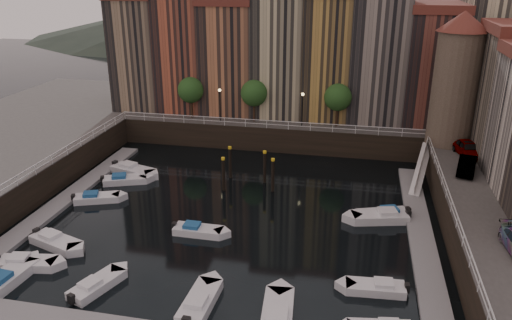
% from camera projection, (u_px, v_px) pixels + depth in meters
% --- Properties ---
extents(ground, '(200.00, 200.00, 0.00)m').
position_uv_depth(ground, '(234.00, 211.00, 45.33)').
color(ground, black).
rests_on(ground, ground).
extents(quay_far, '(80.00, 20.00, 3.00)m').
position_uv_depth(quay_far, '(280.00, 117.00, 68.51)').
color(quay_far, black).
rests_on(quay_far, ground).
extents(dock_left, '(2.00, 28.00, 0.35)m').
position_uv_depth(dock_left, '(66.00, 198.00, 47.46)').
color(dock_left, gray).
rests_on(dock_left, ground).
extents(dock_right, '(2.00, 28.00, 0.35)m').
position_uv_depth(dock_right, '(420.00, 233.00, 41.24)').
color(dock_right, gray).
rests_on(dock_right, ground).
extents(mountains, '(145.00, 100.00, 18.00)m').
position_uv_depth(mountains, '(334.00, 15.00, 142.54)').
color(mountains, '#2D382D').
rests_on(mountains, ground).
extents(far_terrace, '(48.70, 10.30, 17.50)m').
position_uv_depth(far_terrace, '(304.00, 51.00, 62.19)').
color(far_terrace, '#8B7358').
rests_on(far_terrace, quay_far).
extents(corner_tower, '(5.20, 5.20, 13.80)m').
position_uv_depth(corner_tower, '(456.00, 77.00, 51.04)').
color(corner_tower, '#6B5B4C').
rests_on(corner_tower, quay_right).
extents(promenade_trees, '(21.20, 3.20, 5.20)m').
position_uv_depth(promenade_trees, '(259.00, 94.00, 59.82)').
color(promenade_trees, black).
rests_on(promenade_trees, quay_far).
extents(street_lamps, '(10.36, 0.36, 4.18)m').
position_uv_depth(street_lamps, '(260.00, 101.00, 59.09)').
color(street_lamps, black).
rests_on(street_lamps, quay_far).
extents(railings, '(36.08, 34.04, 0.52)m').
position_uv_depth(railings, '(245.00, 154.00, 48.42)').
color(railings, white).
rests_on(railings, ground).
extents(gangway, '(2.78, 8.32, 3.73)m').
position_uv_depth(gangway, '(421.00, 166.00, 50.48)').
color(gangway, white).
rests_on(gangway, ground).
extents(mooring_pilings, '(5.32, 3.55, 3.78)m').
position_uv_depth(mooring_pilings, '(248.00, 170.00, 50.20)').
color(mooring_pilings, black).
rests_on(mooring_pilings, ground).
extents(boat_left_0, '(4.65, 2.34, 1.04)m').
position_uv_depth(boat_left_0, '(26.00, 263.00, 36.78)').
color(boat_left_0, silver).
rests_on(boat_left_0, ground).
extents(boat_left_1, '(4.85, 3.06, 1.09)m').
position_uv_depth(boat_left_1, '(55.00, 242.00, 39.62)').
color(boat_left_1, silver).
rests_on(boat_left_1, ground).
extents(boat_left_2, '(4.46, 2.96, 1.01)m').
position_uv_depth(boat_left_2, '(96.00, 198.00, 47.19)').
color(boat_left_2, silver).
rests_on(boat_left_2, ground).
extents(boat_left_3, '(4.66, 3.12, 1.05)m').
position_uv_depth(boat_left_3, '(124.00, 180.00, 51.21)').
color(boat_left_3, silver).
rests_on(boat_left_3, ground).
extents(boat_left_4, '(5.39, 3.29, 1.21)m').
position_uv_depth(boat_left_4, '(132.00, 170.00, 53.47)').
color(boat_left_4, silver).
rests_on(boat_left_4, ground).
extents(boat_right_1, '(4.30, 1.84, 0.97)m').
position_uv_depth(boat_right_1, '(377.00, 288.00, 33.97)').
color(boat_right_1, silver).
rests_on(boat_right_1, ground).
extents(boat_right_2, '(5.25, 3.00, 1.18)m').
position_uv_depth(boat_right_2, '(381.00, 217.00, 43.47)').
color(boat_right_2, silver).
rests_on(boat_right_2, ground).
extents(boat_right_3, '(4.81, 3.08, 1.08)m').
position_uv_depth(boat_right_3, '(384.00, 214.00, 43.98)').
color(boat_right_3, silver).
rests_on(boat_right_3, ground).
extents(boat_near_0, '(2.26, 5.22, 1.18)m').
position_uv_depth(boat_near_0, '(5.00, 280.00, 34.71)').
color(boat_near_0, silver).
rests_on(boat_near_0, ground).
extents(boat_near_1, '(2.89, 4.48, 1.01)m').
position_uv_depth(boat_near_1, '(96.00, 285.00, 34.22)').
color(boat_near_1, silver).
rests_on(boat_near_1, ground).
extents(boat_near_2, '(1.93, 4.88, 1.11)m').
position_uv_depth(boat_near_2, '(199.00, 302.00, 32.41)').
color(boat_near_2, silver).
rests_on(boat_near_2, ground).
extents(boat_near_3, '(2.35, 5.32, 1.20)m').
position_uv_depth(boat_near_3, '(277.00, 316.00, 31.12)').
color(boat_near_3, silver).
rests_on(boat_near_3, ground).
extents(car_a, '(2.75, 4.83, 1.55)m').
position_uv_depth(car_a, '(468.00, 149.00, 49.72)').
color(car_a, gray).
rests_on(car_a, quay_right).
extents(car_b, '(2.43, 4.51, 1.41)m').
position_uv_depth(car_b, '(467.00, 166.00, 45.66)').
color(car_b, gray).
rests_on(car_b, quay_right).
extents(boat_extra_832, '(4.33, 1.61, 0.99)m').
position_uv_depth(boat_extra_832, '(197.00, 230.00, 41.38)').
color(boat_extra_832, silver).
rests_on(boat_extra_832, ground).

